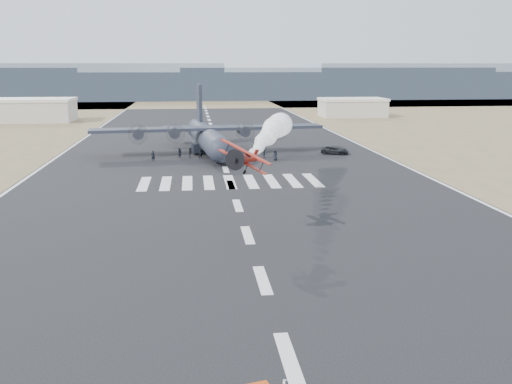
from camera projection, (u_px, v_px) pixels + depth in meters
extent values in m
plane|color=black|center=(288.00, 357.00, 32.35)|extent=(500.00, 500.00, 0.00)
cube|color=brown|center=(203.00, 102.00, 255.43)|extent=(500.00, 80.00, 0.00)
cube|color=slate|center=(67.00, 81.00, 275.62)|extent=(150.00, 50.00, 17.00)
cube|color=slate|center=(202.00, 85.00, 283.11)|extent=(150.00, 50.00, 13.00)
cube|color=slate|center=(330.00, 82.00, 289.95)|extent=(150.00, 50.00, 15.00)
cube|color=slate|center=(452.00, 80.00, 296.78)|extent=(150.00, 50.00, 17.00)
cube|color=#B0AB9D|center=(31.00, 111.00, 166.69)|extent=(24.00, 14.00, 6.00)
cube|color=silver|center=(30.00, 100.00, 165.97)|extent=(24.50, 14.50, 0.80)
cube|color=#B0AB9D|center=(352.00, 109.00, 182.26)|extent=(20.00, 12.00, 5.20)
cube|color=silver|center=(353.00, 99.00, 181.63)|extent=(20.50, 12.50, 0.80)
cylinder|color=#B10B14|center=(246.00, 159.00, 54.32)|extent=(1.92, 4.49, 0.80)
sphere|color=black|center=(246.00, 155.00, 54.43)|extent=(0.62, 0.62, 0.62)
cylinder|color=black|center=(242.00, 162.00, 52.27)|extent=(0.99, 0.74, 0.89)
cylinder|color=black|center=(241.00, 163.00, 51.97)|extent=(1.89, 0.53, 1.95)
cube|color=#B10B14|center=(245.00, 162.00, 54.05)|extent=(4.98, 2.13, 2.18)
cube|color=#B10B14|center=(244.00, 152.00, 53.56)|extent=(5.14, 2.18, 2.25)
cube|color=#B10B14|center=(249.00, 151.00, 56.19)|extent=(0.29, 0.79, 0.89)
cube|color=#B10B14|center=(249.00, 155.00, 56.29)|extent=(1.87, 1.06, 0.07)
cylinder|color=black|center=(237.00, 171.00, 53.98)|extent=(0.20, 0.40, 0.39)
cylinder|color=black|center=(252.00, 171.00, 53.77)|extent=(0.20, 0.40, 0.39)
sphere|color=white|center=(249.00, 155.00, 56.46)|extent=(0.62, 0.62, 0.62)
sphere|color=white|center=(253.00, 152.00, 58.51)|extent=(0.84, 0.84, 0.84)
sphere|color=white|center=(256.00, 148.00, 60.55)|extent=(1.06, 1.06, 1.06)
sphere|color=white|center=(259.00, 146.00, 62.60)|extent=(1.27, 1.27, 1.27)
sphere|color=white|center=(261.00, 143.00, 64.65)|extent=(1.49, 1.49, 1.49)
sphere|color=white|center=(264.00, 140.00, 66.69)|extent=(1.71, 1.71, 1.71)
sphere|color=white|center=(266.00, 138.00, 68.74)|extent=(1.93, 1.93, 1.93)
sphere|color=white|center=(269.00, 135.00, 70.78)|extent=(2.15, 2.15, 2.15)
sphere|color=white|center=(271.00, 133.00, 72.83)|extent=(2.37, 2.37, 2.37)
sphere|color=white|center=(273.00, 131.00, 74.88)|extent=(2.58, 2.58, 2.58)
sphere|color=white|center=(275.00, 129.00, 76.92)|extent=(2.80, 2.80, 2.80)
sphere|color=white|center=(277.00, 127.00, 78.97)|extent=(3.02, 3.02, 3.02)
sphere|color=white|center=(278.00, 125.00, 81.01)|extent=(3.24, 3.24, 3.24)
sphere|color=white|center=(280.00, 124.00, 83.06)|extent=(3.46, 3.46, 3.46)
cylinder|color=#202230|center=(208.00, 138.00, 106.57)|extent=(7.35, 30.20, 4.27)
sphere|color=#202230|center=(220.00, 150.00, 92.30)|extent=(4.27, 4.27, 4.27)
cone|color=#202230|center=(199.00, 130.00, 120.83)|extent=(4.92, 6.82, 4.27)
cube|color=#202230|center=(209.00, 128.00, 105.11)|extent=(42.98, 8.89, 0.53)
cylinder|color=#202230|center=(138.00, 133.00, 102.04)|extent=(2.33, 4.24, 1.92)
cylinder|color=#3F3F44|center=(138.00, 135.00, 100.00)|extent=(3.62, 0.43, 3.63)
cylinder|color=#202230|center=(174.00, 132.00, 103.38)|extent=(2.33, 4.24, 1.92)
cylinder|color=#3F3F44|center=(175.00, 134.00, 101.34)|extent=(3.62, 0.43, 3.63)
cylinder|color=#202230|center=(243.00, 131.00, 106.05)|extent=(2.33, 4.24, 1.92)
cylinder|color=#3F3F44|center=(246.00, 132.00, 104.01)|extent=(3.62, 0.43, 3.63)
cylinder|color=#202230|center=(277.00, 130.00, 107.39)|extent=(2.33, 4.24, 1.92)
cylinder|color=#3F3F44|center=(279.00, 131.00, 105.35)|extent=(3.62, 0.43, 3.63)
cube|color=#202230|center=(199.00, 105.00, 117.63)|extent=(1.14, 4.85, 8.55)
cube|color=#202230|center=(200.00, 127.00, 119.12)|extent=(15.21, 4.74, 0.37)
cube|color=#202230|center=(195.00, 147.00, 107.45)|extent=(1.94, 6.51, 1.71)
cylinder|color=black|center=(195.00, 150.00, 107.57)|extent=(0.65, 1.22, 1.18)
cube|color=#202230|center=(220.00, 146.00, 108.43)|extent=(1.94, 6.51, 1.71)
cylinder|color=black|center=(220.00, 149.00, 108.55)|extent=(0.65, 1.22, 1.18)
cylinder|color=black|center=(218.00, 161.00, 95.86)|extent=(0.52, 1.00, 0.96)
imported|color=black|center=(335.00, 150.00, 105.95)|extent=(5.69, 4.16, 1.44)
imported|color=black|center=(153.00, 156.00, 98.12)|extent=(0.81, 0.74, 1.84)
imported|color=black|center=(180.00, 153.00, 101.41)|extent=(1.02, 0.96, 1.79)
imported|color=black|center=(264.00, 153.00, 101.44)|extent=(1.16, 0.64, 1.72)
imported|color=black|center=(225.00, 156.00, 97.69)|extent=(1.13, 0.74, 1.77)
imported|color=black|center=(275.00, 155.00, 98.84)|extent=(1.02, 0.90, 1.78)
imported|color=black|center=(200.00, 154.00, 101.01)|extent=(1.68, 0.80, 1.74)
imported|color=black|center=(229.00, 151.00, 103.26)|extent=(0.84, 0.88, 1.86)
imported|color=black|center=(190.00, 153.00, 101.99)|extent=(0.55, 0.86, 1.72)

